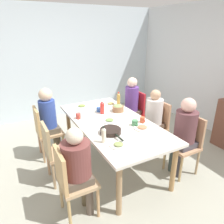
{
  "coord_description": "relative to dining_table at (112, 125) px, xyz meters",
  "views": [
    {
      "loc": [
        2.57,
        -1.38,
        2.07
      ],
      "look_at": [
        0.0,
        0.0,
        0.91
      ],
      "focal_mm": 33.43,
      "sensor_mm": 36.0,
      "label": 1
    }
  ],
  "objects": [
    {
      "name": "serving_pan",
      "position": [
        0.34,
        -0.2,
        0.1
      ],
      "size": [
        0.47,
        0.29,
        0.06
      ],
      "color": "black",
      "rests_on": "dining_table"
    },
    {
      "name": "person_1",
      "position": [
        -0.7,
        -0.8,
        0.04
      ],
      "size": [
        0.3,
        0.3,
        1.21
      ],
      "color": "brown",
      "rests_on": "ground_plane"
    },
    {
      "name": "plate_0",
      "position": [
        -0.8,
        -0.19,
        0.09
      ],
      "size": [
        0.24,
        0.24,
        0.04
      ],
      "color": "silver",
      "rests_on": "dining_table"
    },
    {
      "name": "person_5",
      "position": [
        0.7,
        0.81,
        0.04
      ],
      "size": [
        0.31,
        0.31,
        1.2
      ],
      "color": "#3E3D46",
      "rests_on": "ground_plane"
    },
    {
      "name": "chair_1",
      "position": [
        -0.7,
        -0.9,
        -0.17
      ],
      "size": [
        0.4,
        0.4,
        0.9
      ],
      "color": "tan",
      "rests_on": "ground_plane"
    },
    {
      "name": "bottle_0",
      "position": [
        -0.56,
        0.43,
        0.19
      ],
      "size": [
        0.06,
        0.06,
        0.26
      ],
      "color": "gold",
      "rests_on": "dining_table"
    },
    {
      "name": "plate_2",
      "position": [
        0.68,
        -0.28,
        0.09
      ],
      "size": [
        0.21,
        0.21,
        0.04
      ],
      "color": "silver",
      "rests_on": "dining_table"
    },
    {
      "name": "cup_0",
      "position": [
        -0.34,
        -0.42,
        0.12
      ],
      "size": [
        0.11,
        0.08,
        0.09
      ],
      "color": "#C94C46",
      "rests_on": "dining_table"
    },
    {
      "name": "bottle_2",
      "position": [
        0.52,
        -0.39,
        0.18
      ],
      "size": [
        0.06,
        0.06,
        0.22
      ],
      "color": "#ECE7CC",
      "rests_on": "dining_table"
    },
    {
      "name": "person_3",
      "position": [
        0.7,
        -0.81,
        0.0
      ],
      "size": [
        0.32,
        0.32,
        1.13
      ],
      "color": "brown",
      "rests_on": "ground_plane"
    },
    {
      "name": "person_4",
      "position": [
        -0.0,
        0.8,
        -0.0
      ],
      "size": [
        0.3,
        0.3,
        1.14
      ],
      "color": "brown",
      "rests_on": "ground_plane"
    },
    {
      "name": "chair_4",
      "position": [
        0.0,
        0.9,
        -0.17
      ],
      "size": [
        0.4,
        0.4,
        0.9
      ],
      "color": "tan",
      "rests_on": "ground_plane"
    },
    {
      "name": "bowl_0",
      "position": [
        -0.31,
        0.28,
        0.13
      ],
      "size": [
        0.2,
        0.2,
        0.12
      ],
      "color": "#906645",
      "rests_on": "dining_table"
    },
    {
      "name": "cup_1",
      "position": [
        0.29,
        0.22,
        0.11
      ],
      "size": [
        0.12,
        0.09,
        0.08
      ],
      "color": "#488559",
      "rests_on": "dining_table"
    },
    {
      "name": "cup_3",
      "position": [
        0.26,
        0.38,
        0.12
      ],
      "size": [
        0.11,
        0.07,
        0.09
      ],
      "color": "#D55637",
      "rests_on": "dining_table"
    },
    {
      "name": "ground_plane",
      "position": [
        0.0,
        0.0,
        -0.68
      ],
      "size": [
        5.93,
        5.93,
        0.0
      ],
      "primitive_type": "plane",
      "color": "#A1A292"
    },
    {
      "name": "plate_4",
      "position": [
        -0.67,
        0.33,
        0.09
      ],
      "size": [
        0.22,
        0.22,
        0.04
      ],
      "color": "silver",
      "rests_on": "dining_table"
    },
    {
      "name": "dining_table",
      "position": [
        0.0,
        0.0,
        0.0
      ],
      "size": [
        2.1,
        1.03,
        0.76
      ],
      "color": "silver",
      "rests_on": "ground_plane"
    },
    {
      "name": "chair_3",
      "position": [
        0.7,
        -0.9,
        -0.17
      ],
      "size": [
        0.4,
        0.4,
        0.9
      ],
      "color": "tan",
      "rests_on": "ground_plane"
    },
    {
      "name": "chair_5",
      "position": [
        0.7,
        0.9,
        -0.17
      ],
      "size": [
        0.4,
        0.4,
        0.9
      ],
      "color": "tan",
      "rests_on": "ground_plane"
    },
    {
      "name": "cup_2",
      "position": [
        -0.46,
        -0.01,
        0.11
      ],
      "size": [
        0.12,
        0.09,
        0.07
      ],
      "color": "#32549B",
      "rests_on": "dining_table"
    },
    {
      "name": "chair_0",
      "position": [
        0.0,
        -0.9,
        -0.17
      ],
      "size": [
        0.4,
        0.4,
        0.9
      ],
      "color": "tan",
      "rests_on": "ground_plane"
    },
    {
      "name": "chair_2",
      "position": [
        -0.7,
        0.9,
        -0.17
      ],
      "size": [
        0.4,
        0.4,
        0.9
      ],
      "color": "red",
      "rests_on": "ground_plane"
    },
    {
      "name": "bottle_1",
      "position": [
        -0.35,
        0.0,
        0.18
      ],
      "size": [
        0.07,
        0.07,
        0.23
      ],
      "color": "red",
      "rests_on": "dining_table"
    },
    {
      "name": "person_2",
      "position": [
        -0.7,
        0.8,
        0.03
      ],
      "size": [
        0.3,
        0.3,
        1.21
      ],
      "color": "brown",
      "rests_on": "ground_plane"
    },
    {
      "name": "wall_left",
      "position": [
        -2.53,
        0.0,
        0.62
      ],
      "size": [
        0.12,
        5.15,
        2.6
      ],
      "primitive_type": "cube",
      "color": "silver",
      "rests_on": "ground_plane"
    },
    {
      "name": "plate_3",
      "position": [
        -0.01,
        -0.04,
        0.09
      ],
      "size": [
        0.23,
        0.23,
        0.04
      ],
      "color": "white",
      "rests_on": "dining_table"
    },
    {
      "name": "plate_1",
      "position": [
        0.43,
        0.26,
        0.09
      ],
      "size": [
        0.24,
        0.24,
        0.04
      ],
      "color": "silver",
      "rests_on": "dining_table"
    }
  ]
}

